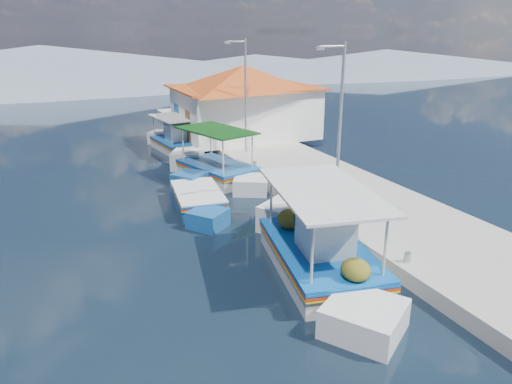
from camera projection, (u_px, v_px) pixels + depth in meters
name	position (u px, v px, depth m)	size (l,w,h in m)	color
ground	(247.00, 258.00, 14.89)	(160.00, 160.00, 0.00)	black
quay	(312.00, 178.00, 22.25)	(5.00, 44.00, 0.50)	#A7A39C
bollards	(280.00, 179.00, 20.67)	(0.20, 17.20, 0.30)	#A5A8AD
main_caique	(318.00, 253.00, 14.01)	(3.66, 8.61, 2.89)	white
caique_green_canopy	(217.00, 171.00, 22.79)	(3.52, 7.00, 2.73)	white
caique_blue_hull	(197.00, 200.00, 19.21)	(2.28, 6.03, 1.08)	#174D8C
caique_far	(175.00, 143.00, 28.37)	(2.42, 6.36, 2.24)	white
harbor_building	(244.00, 100.00, 29.33)	(10.49, 10.49, 4.40)	white
lamp_post_near	(338.00, 118.00, 17.09)	(1.21, 0.14, 6.00)	#A5A8AD
lamp_post_far	(244.00, 91.00, 24.87)	(1.21, 0.14, 6.00)	#A5A8AD
mountain_ridge	(134.00, 68.00, 65.14)	(171.40, 96.00, 5.50)	slate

